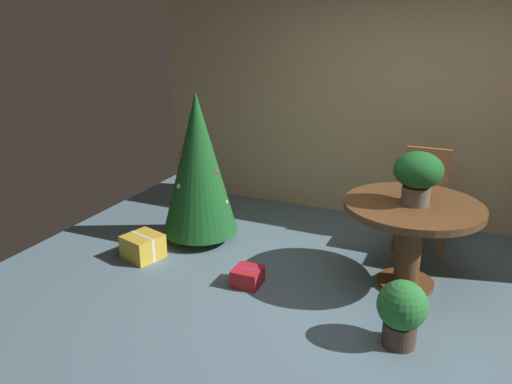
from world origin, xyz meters
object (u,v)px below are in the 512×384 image
holiday_tree (198,164)px  gift_box_red (247,276)px  round_dining_table (411,223)px  gift_box_gold (143,247)px  potted_plant (402,310)px  flower_vase (418,174)px  wooden_chair_far (424,192)px

holiday_tree → gift_box_red: size_ratio=6.33×
round_dining_table → gift_box_gold: 2.43m
gift_box_gold → gift_box_red: bearing=-3.2°
round_dining_table → potted_plant: round_dining_table is taller
potted_plant → round_dining_table: bearing=95.2°
gift_box_red → gift_box_gold: 1.11m
gift_box_red → gift_box_gold: bearing=176.8°
flower_vase → holiday_tree: 2.07m
wooden_chair_far → potted_plant: bearing=-87.5°
gift_box_red → potted_plant: size_ratio=0.49×
flower_vase → potted_plant: flower_vase is taller
wooden_chair_far → holiday_tree: holiday_tree is taller
round_dining_table → gift_box_red: round_dining_table is taller
flower_vase → potted_plant: size_ratio=0.89×
wooden_chair_far → gift_box_red: wooden_chair_far is taller
round_dining_table → holiday_tree: (-2.05, 0.11, 0.24)m
flower_vase → potted_plant: 1.12m
round_dining_table → gift_box_red: size_ratio=4.68×
wooden_chair_far → potted_plant: size_ratio=2.01×
round_dining_table → flower_vase: flower_vase is taller
flower_vase → holiday_tree: holiday_tree is taller
round_dining_table → wooden_chair_far: wooden_chair_far is taller
round_dining_table → flower_vase: (0.01, -0.01, 0.43)m
round_dining_table → gift_box_red: bearing=-156.3°
gift_box_gold → wooden_chair_far: bearing=30.4°
holiday_tree → gift_box_gold: bearing=-115.9°
wooden_chair_far → gift_box_gold: bearing=-149.6°
gift_box_red → gift_box_gold: size_ratio=0.61×
round_dining_table → wooden_chair_far: 0.89m
holiday_tree → gift_box_gold: 0.95m
holiday_tree → gift_box_gold: (-0.29, -0.59, -0.68)m
wooden_chair_far → holiday_tree: bearing=-159.2°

